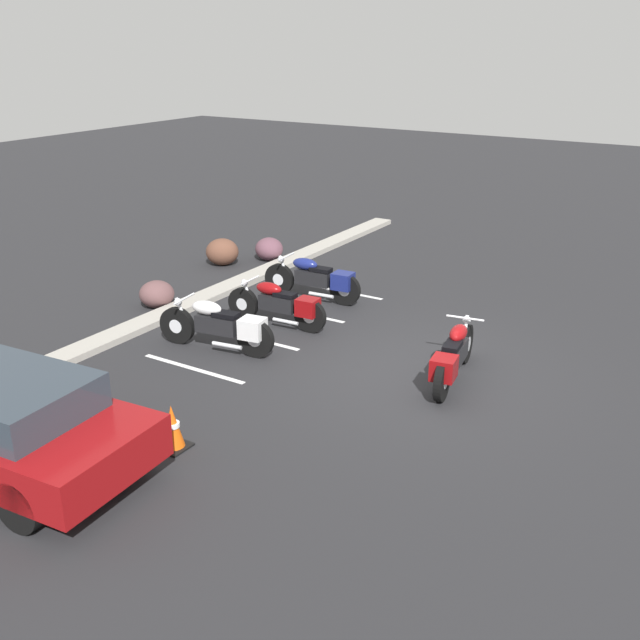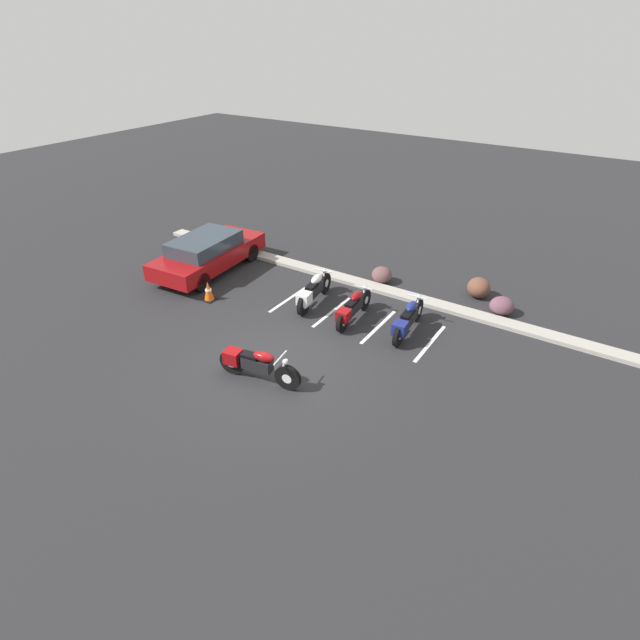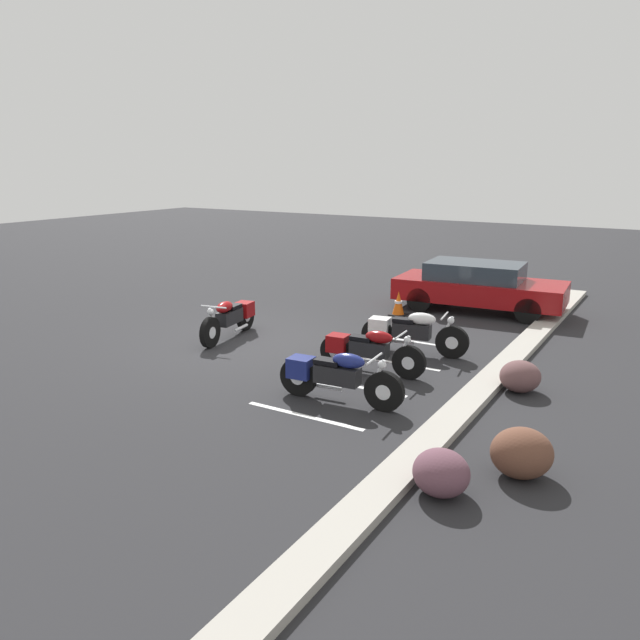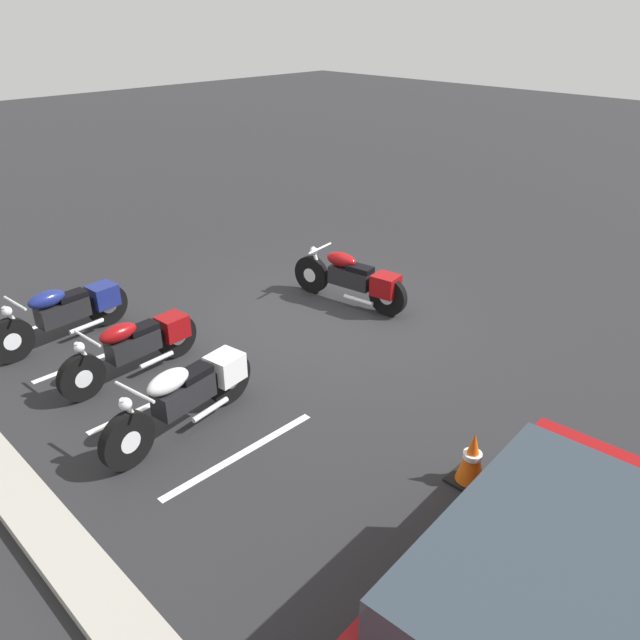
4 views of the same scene
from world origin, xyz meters
The scene contains 15 objects.
ground centered at (0.00, 0.00, 0.00)m, with size 60.00×60.00×0.00m, color #262628.
motorcycle_maroon_featured centered at (-0.01, -0.61, 0.46)m, with size 2.19×0.72×0.87m.
parked_bike_0 centered at (-0.93, 3.29, 0.47)m, with size 0.72×2.23×0.88m.
parked_bike_1 centered at (0.58, 3.08, 0.44)m, with size 0.59×2.11×0.83m.
parked_bike_2 centered at (2.19, 3.31, 0.46)m, with size 0.62×2.20×0.86m.
car_red centered at (-5.36, 3.36, 0.68)m, with size 2.11×4.42×1.29m.
concrete_curb centered at (0.00, 5.27, 0.06)m, with size 18.00×0.50×0.12m, color #A8A399.
landscape_rock_0 centered at (4.09, 5.87, 0.28)m, with size 0.72×0.67×0.55m, color brown.
landscape_rock_1 centered at (0.14, 5.82, 0.27)m, with size 0.70×0.67×0.55m, color brown.
landscape_rock_2 centered at (3.17, 6.57, 0.32)m, with size 0.71×0.78×0.64m, color brown.
traffic_cone centered at (-3.84, 1.76, 0.29)m, with size 0.40×0.40×0.63m.
stall_line_0 centered at (-1.78, 3.21, 0.00)m, with size 0.10×2.10×0.00m, color white.
stall_line_1 centered at (-0.20, 3.21, 0.00)m, with size 0.10×2.10×0.00m, color white.
stall_line_2 centered at (1.38, 3.21, 0.00)m, with size 0.10×2.10×0.00m, color white.
stall_line_3 centered at (2.95, 3.21, 0.00)m, with size 0.10×2.10×0.00m, color white.
Camera 2 is at (6.61, -7.92, 7.50)m, focal length 28.00 mm.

